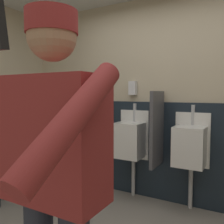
{
  "coord_description": "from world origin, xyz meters",
  "views": [
    {
      "loc": [
        0.84,
        -1.45,
        1.38
      ],
      "look_at": [
        0.03,
        -0.02,
        1.25
      ],
      "focal_mm": 39.02,
      "sensor_mm": 36.0,
      "label": 1
    }
  ],
  "objects_px": {
    "urinal_left": "(131,139)",
    "urinal_middle": "(190,145)",
    "soap_dispenser": "(133,88)",
    "person": "(53,168)"
  },
  "relations": [
    {
      "from": "urinal_left",
      "to": "urinal_middle",
      "type": "height_order",
      "value": "same"
    },
    {
      "from": "soap_dispenser",
      "to": "person",
      "type": "bearing_deg",
      "value": -74.73
    },
    {
      "from": "urinal_left",
      "to": "urinal_middle",
      "type": "bearing_deg",
      "value": 0.0
    },
    {
      "from": "person",
      "to": "soap_dispenser",
      "type": "relative_size",
      "value": 9.65
    },
    {
      "from": "soap_dispenser",
      "to": "urinal_middle",
      "type": "bearing_deg",
      "value": -8.7
    },
    {
      "from": "urinal_left",
      "to": "person",
      "type": "distance_m",
      "value": 2.11
    },
    {
      "from": "urinal_middle",
      "to": "person",
      "type": "distance_m",
      "value": 2.05
    },
    {
      "from": "urinal_left",
      "to": "soap_dispenser",
      "type": "relative_size",
      "value": 6.89
    },
    {
      "from": "urinal_left",
      "to": "person",
      "type": "relative_size",
      "value": 0.71
    },
    {
      "from": "urinal_left",
      "to": "urinal_middle",
      "type": "distance_m",
      "value": 0.75
    }
  ]
}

